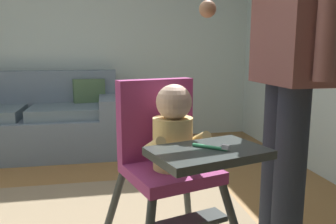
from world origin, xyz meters
TOP-DOWN VIEW (x-y plane):
  - wall_far at (0.00, 2.47)m, footprint 4.85×0.06m
  - couch at (-0.59, 1.95)m, footprint 1.88×0.86m
  - high_chair at (0.46, -0.40)m, footprint 0.74×0.83m
  - adult_standing at (1.00, -0.40)m, footprint 0.51×0.49m

SIDE VIEW (x-z plane):
  - couch at x=-0.59m, z-range -0.10..0.76m
  - high_chair at x=0.46m, z-range 0.18..1.14m
  - adult_standing at x=1.00m, z-range 0.12..1.87m
  - wall_far at x=0.00m, z-range 0.00..2.54m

